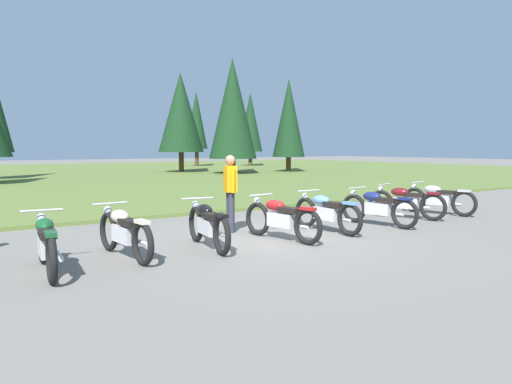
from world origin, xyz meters
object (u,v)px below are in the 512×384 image
motorcycle_cream (124,232)px  rider_with_back_turned (230,189)px  motorcycle_silver (438,198)px  motorcycle_maroon (406,202)px  motorcycle_navy (378,207)px  motorcycle_red (281,218)px  motorcycle_black (208,224)px  motorcycle_sky_blue (326,212)px  motorcycle_british_green (46,243)px

motorcycle_cream → rider_with_back_turned: bearing=23.1°
motorcycle_silver → rider_with_back_turned: bearing=173.6°
motorcycle_cream → motorcycle_maroon: same height
motorcycle_cream → motorcycle_navy: (6.11, 0.02, 0.00)m
motorcycle_silver → rider_with_back_turned: size_ratio=1.24×
motorcycle_red → rider_with_back_turned: rider_with_back_turned is taller
motorcycle_red → rider_with_back_turned: bearing=104.7°
motorcycle_black → motorcycle_red: bearing=-3.6°
motorcycle_red → motorcycle_sky_blue: same height
motorcycle_navy → motorcycle_sky_blue: bearing=178.6°
motorcycle_black → motorcycle_cream: bearing=177.4°
motorcycle_british_green → motorcycle_sky_blue: size_ratio=1.00×
motorcycle_sky_blue → motorcycle_silver: same height
motorcycle_british_green → motorcycle_maroon: bearing=5.3°
motorcycle_sky_blue → motorcycle_silver: size_ratio=1.01×
motorcycle_british_green → motorcycle_silver: 10.33m
motorcycle_british_green → rider_with_back_turned: size_ratio=1.26×
motorcycle_black → motorcycle_navy: 4.57m
motorcycle_black → motorcycle_silver: (7.47, 0.56, 0.00)m
motorcycle_black → motorcycle_navy: size_ratio=1.00×
motorcycle_sky_blue → motorcycle_red: bearing=-170.6°
motorcycle_sky_blue → rider_with_back_turned: bearing=147.4°
motorcycle_british_green → motorcycle_red: 4.43m
motorcycle_sky_blue → rider_with_back_turned: rider_with_back_turned is taller
motorcycle_maroon → motorcycle_silver: 1.37m
motorcycle_cream → rider_with_back_turned: size_ratio=1.26×
rider_with_back_turned → motorcycle_silver: bearing=-6.4°
motorcycle_british_green → motorcycle_black: same height
motorcycle_cream → motorcycle_black: 1.54m
motorcycle_red → motorcycle_british_green: bearing=-177.5°
motorcycle_british_green → motorcycle_black: (2.83, 0.30, 0.00)m
motorcycle_black → motorcycle_sky_blue: 3.00m
motorcycle_silver → motorcycle_british_green: bearing=-175.3°
motorcycle_cream → rider_with_back_turned: (2.78, 1.19, 0.51)m
motorcycle_navy → motorcycle_maroon: size_ratio=1.03×
motorcycle_cream → motorcycle_british_green: bearing=-164.3°
motorcycle_sky_blue → motorcycle_silver: bearing=5.5°
motorcycle_british_green → motorcycle_navy: bearing=3.0°
motorcycle_british_green → motorcycle_maroon: same height
motorcycle_silver → motorcycle_black: bearing=-175.7°
motorcycle_cream → motorcycle_navy: size_ratio=1.00×
motorcycle_sky_blue → motorcycle_navy: (1.58, -0.04, 0.00)m
motorcycle_red → rider_with_back_turned: size_ratio=1.25×
motorcycle_cream → motorcycle_red: bearing=-3.1°
motorcycle_cream → motorcycle_silver: 9.02m
motorcycle_navy → motorcycle_maroon: (1.52, 0.44, 0.00)m
motorcycle_maroon → motorcycle_red: bearing=-172.0°
motorcycle_red → motorcycle_navy: bearing=3.7°
motorcycle_black → motorcycle_sky_blue: same height
motorcycle_silver → rider_with_back_turned: (-6.23, 0.70, 0.51)m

